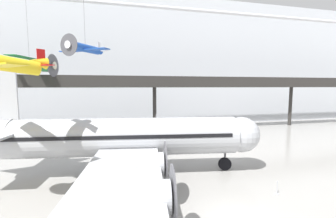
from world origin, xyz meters
name	(u,v)px	position (x,y,z in m)	size (l,w,h in m)	color
hangar_back_wall	(148,62)	(0.00, 36.69, 13.74)	(140.00, 3.00, 27.47)	silver
mezzanine_walkway	(155,86)	(0.00, 28.37, 8.67)	(110.00, 3.20, 10.35)	#2D2B28
ceiling_truss_beam	(157,7)	(0.00, 26.55, 21.82)	(120.00, 0.60, 0.60)	silver
airliner_silver_main	(121,137)	(-6.88, 9.77, 3.64)	(28.28, 32.44, 10.63)	#B7BABF
suspended_plane_blue_trainer	(85,48)	(-10.46, 15.75, 12.88)	(5.88, 5.45, 9.65)	#1E4CAD
suspended_plane_green_biplane	(30,66)	(-18.95, 24.20, 11.47)	(7.57, 9.10, 11.41)	#1E6B33
stanchion_barrier	(277,190)	(5.06, 2.61, 0.33)	(0.36, 0.36, 1.08)	#B2B5BA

